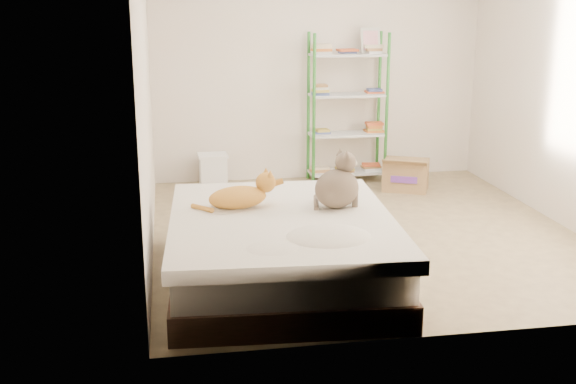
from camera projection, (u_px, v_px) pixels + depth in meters
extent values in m
cube|color=tan|center=(364.00, 232.00, 6.61)|extent=(3.80, 4.20, 0.01)
cube|color=white|center=(318.00, 67.00, 8.27)|extent=(3.80, 0.01, 2.60)
cube|color=white|center=(464.00, 135.00, 4.27)|extent=(3.80, 0.01, 2.60)
cube|color=white|center=(146.00, 95.00, 5.96)|extent=(0.01, 4.20, 2.60)
cube|color=white|center=(569.00, 86.00, 6.57)|extent=(0.01, 4.20, 2.60)
cube|color=brown|center=(282.00, 269.00, 5.44)|extent=(1.72, 2.09, 0.20)
cube|color=white|center=(282.00, 243.00, 5.38)|extent=(1.67, 2.03, 0.22)
cube|color=beige|center=(281.00, 223.00, 5.34)|extent=(1.75, 2.14, 0.10)
cylinder|color=#338833|center=(314.00, 111.00, 8.00)|extent=(0.04, 0.04, 1.70)
cylinder|color=#338833|center=(308.00, 107.00, 8.31)|extent=(0.04, 0.04, 1.70)
cylinder|color=#338833|center=(387.00, 109.00, 8.14)|extent=(0.04, 0.04, 1.70)
cylinder|color=#338833|center=(379.00, 105.00, 8.44)|extent=(0.04, 0.04, 1.70)
cube|color=silver|center=(346.00, 172.00, 8.42)|extent=(0.86, 0.34, 0.02)
cube|color=silver|center=(347.00, 134.00, 8.30)|extent=(0.86, 0.34, 0.02)
cube|color=silver|center=(348.00, 95.00, 8.18)|extent=(0.86, 0.34, 0.02)
cube|color=silver|center=(348.00, 55.00, 8.07)|extent=(0.86, 0.34, 0.02)
cube|color=#D0562B|center=(321.00, 168.00, 8.36)|extent=(0.20, 0.16, 0.09)
cube|color=#D0562B|center=(346.00, 167.00, 8.41)|extent=(0.20, 0.16, 0.09)
cube|color=#D0562B|center=(371.00, 166.00, 8.46)|extent=(0.20, 0.16, 0.09)
cube|color=#D0562B|center=(321.00, 130.00, 8.24)|extent=(0.20, 0.16, 0.09)
cube|color=#D0562B|center=(372.00, 128.00, 8.34)|extent=(0.20, 0.16, 0.09)
cube|color=#D0562B|center=(322.00, 90.00, 8.12)|extent=(0.20, 0.16, 0.09)
cube|color=#D0562B|center=(373.00, 89.00, 8.22)|extent=(0.20, 0.16, 0.09)
cube|color=#D0562B|center=(322.00, 50.00, 8.00)|extent=(0.20, 0.16, 0.09)
cube|color=#D0562B|center=(348.00, 50.00, 8.05)|extent=(0.20, 0.16, 0.09)
cube|color=#D0562B|center=(374.00, 49.00, 8.10)|extent=(0.20, 0.16, 0.09)
cube|color=silver|center=(370.00, 40.00, 8.11)|extent=(0.22, 0.08, 0.28)
cube|color=#F0415D|center=(371.00, 40.00, 8.10)|extent=(0.17, 0.05, 0.21)
cube|color=tan|center=(406.00, 175.00, 8.00)|extent=(0.60, 0.55, 0.34)
cube|color=#65349E|center=(418.00, 179.00, 7.85)|extent=(0.27, 0.13, 0.07)
cube|color=tan|center=(412.00, 164.00, 7.79)|extent=(0.50, 0.33, 0.11)
cube|color=white|center=(213.00, 172.00, 8.13)|extent=(0.31, 0.27, 0.35)
cube|color=white|center=(213.00, 155.00, 8.08)|extent=(0.34, 0.30, 0.03)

